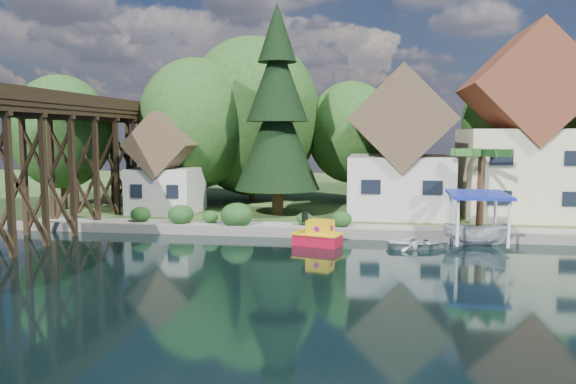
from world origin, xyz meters
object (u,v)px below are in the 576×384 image
Objects in this scene: trestle_bridge at (36,155)px; boat_canopy at (477,223)px; conifer at (277,114)px; tugboat at (318,235)px; shed at (166,170)px; palm_tree at (482,155)px; house_left at (399,154)px; boat_white_a at (418,242)px; house_center at (523,137)px.

trestle_bridge reaches higher than boat_canopy.
conifer reaches higher than trestle_bridge.
trestle_bridge is 14.10× the size of tugboat.
trestle_bridge is at bearing -118.19° from shed.
shed reaches higher than palm_tree.
house_left is at bearing 115.56° from boat_canopy.
palm_tree is at bearing -44.81° from house_left.
house_left is at bearing -5.60° from boat_white_a.
tugboat is (3.97, -8.89, -7.53)m from conifer.
boat_canopy is (4.25, -8.90, -3.78)m from house_left.
house_center is (32.00, 11.33, 1.07)m from trestle_bridge.
tugboat is at bearing -34.70° from shed.
tugboat is 0.62× the size of boat_canopy.
house_left is 18.11m from shed.
house_left is 7.18m from palm_tree.
conifer is 16.76m from boat_canopy.
tugboat is at bearing -116.57° from house_left.
trestle_bridge is 8.06× the size of palm_tree.
house_center is at bearing 54.89° from palm_tree.
boat_canopy is at bearing -18.38° from shed.
boat_white_a is (18.69, -8.75, -3.46)m from shed.
house_left reaches higher than shed.
boat_white_a is (5.88, 0.12, -0.24)m from tugboat.
boat_white_a is at bearing -130.29° from palm_tree.
house_left is 1.40× the size of shed.
palm_tree is 1.53× the size of boat_white_a.
conifer is 2.89× the size of palm_tree.
trestle_bridge is at bearing -175.94° from boat_canopy.
boat_canopy is at bearing -28.93° from conifer.
boat_canopy is (3.56, 1.35, 0.98)m from boat_white_a.
boat_canopy is (22.25, -7.39, -2.47)m from shed.
boat_canopy is (-0.84, -3.84, -3.93)m from palm_tree.
conifer is 15.30m from boat_white_a.
palm_tree is (5.09, -5.06, 0.15)m from house_left.
palm_tree is at bearing 27.34° from tugboat.
shed is at bearing 61.81° from trestle_bridge.
shed is 23.58m from boat_canopy.
house_center reaches higher than palm_tree.
palm_tree is 5.56m from boat_canopy.
house_center reaches higher than boat_white_a.
conifer is (-9.16, -1.48, 3.00)m from house_left.
boat_canopy is at bearing -102.32° from palm_tree.
palm_tree is at bearing -49.76° from boat_white_a.
trestle_bridge is at bearing -160.51° from house_center.
house_left is (23.00, 10.83, -0.21)m from trestle_bridge.
house_center reaches higher than house_left.
house_left is 9.75m from conifer.
palm_tree is (14.25, -3.57, -2.85)m from conifer.
trestle_bridge is 10.69m from shed.
trestle_bridge is 28.68m from palm_tree.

